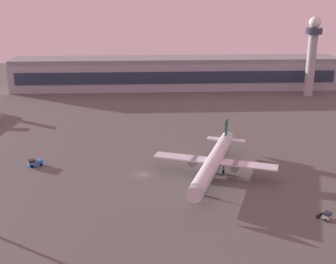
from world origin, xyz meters
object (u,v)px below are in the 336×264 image
object	(u,v)px
airplane_taxiway_distant	(214,161)
pushback_tug	(327,216)
control_tower	(312,51)
maintenance_van	(35,162)

from	to	relation	value
airplane_taxiway_distant	pushback_tug	xyz separation A→B (m)	(22.20, -26.63, -3.36)
control_tower	maintenance_van	bearing A→B (deg)	-142.70
maintenance_van	airplane_taxiway_distant	bearing A→B (deg)	-127.47
airplane_taxiway_distant	maintenance_van	xyz separation A→B (m)	(-52.64, 9.97, -3.25)
airplane_taxiway_distant	pushback_tug	bearing A→B (deg)	150.19
pushback_tug	control_tower	bearing A→B (deg)	-147.65
control_tower	pushback_tug	size ratio (longest dim) A/B	11.00
control_tower	maintenance_van	world-z (taller)	control_tower
control_tower	pushback_tug	bearing A→B (deg)	-107.98
maintenance_van	pushback_tug	size ratio (longest dim) A/B	1.30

